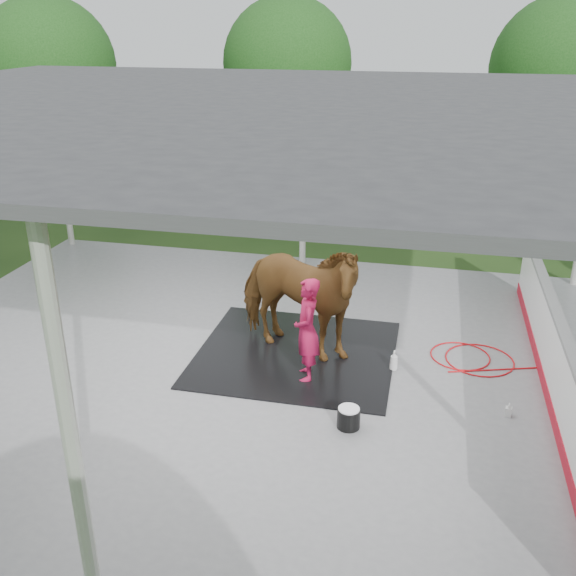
% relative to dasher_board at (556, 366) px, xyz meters
% --- Properties ---
extents(ground, '(100.00, 100.00, 0.00)m').
position_rel_dasher_board_xyz_m(ground, '(-4.60, 0.00, -0.59)').
color(ground, '#1E3814').
extents(concrete_slab, '(12.00, 10.00, 0.05)m').
position_rel_dasher_board_xyz_m(concrete_slab, '(-4.60, 0.00, -0.57)').
color(concrete_slab, slate).
rests_on(concrete_slab, ground).
extents(pavilion_structure, '(12.60, 10.60, 4.05)m').
position_rel_dasher_board_xyz_m(pavilion_structure, '(-4.60, -0.00, 3.37)').
color(pavilion_structure, beige).
rests_on(pavilion_structure, ground).
extents(dasher_board, '(0.16, 8.00, 1.15)m').
position_rel_dasher_board_xyz_m(dasher_board, '(0.00, 0.00, 0.00)').
color(dasher_board, '#AB0E1F').
rests_on(dasher_board, concrete_slab).
extents(tree_belt, '(28.00, 28.00, 5.80)m').
position_rel_dasher_board_xyz_m(tree_belt, '(-4.30, 0.90, 3.20)').
color(tree_belt, '#382314').
rests_on(tree_belt, ground).
extents(rubber_mat, '(3.15, 2.95, 0.02)m').
position_rel_dasher_board_xyz_m(rubber_mat, '(-3.85, 0.52, -0.53)').
color(rubber_mat, black).
rests_on(rubber_mat, concrete_slab).
extents(horse, '(2.59, 1.81, 2.00)m').
position_rel_dasher_board_xyz_m(horse, '(-3.85, 0.52, 0.48)').
color(horse, brown).
rests_on(horse, rubber_mat).
extents(handler, '(0.53, 0.67, 1.61)m').
position_rel_dasher_board_xyz_m(handler, '(-3.54, -0.17, 0.26)').
color(handler, '#AB123F').
rests_on(handler, concrete_slab).
extents(wash_bucket, '(0.31, 0.31, 0.29)m').
position_rel_dasher_board_xyz_m(wash_bucket, '(-2.74, -1.31, -0.39)').
color(wash_bucket, black).
rests_on(wash_bucket, concrete_slab).
extents(soap_bottle_a, '(0.14, 0.14, 0.33)m').
position_rel_dasher_board_xyz_m(soap_bottle_a, '(-2.26, 0.35, -0.38)').
color(soap_bottle_a, silver).
rests_on(soap_bottle_a, concrete_slab).
extents(soap_bottle_b, '(0.11, 0.11, 0.20)m').
position_rel_dasher_board_xyz_m(soap_bottle_b, '(-0.63, -0.57, -0.44)').
color(soap_bottle_b, '#338CD8').
rests_on(soap_bottle_b, concrete_slab).
extents(hose_coil, '(1.65, 1.08, 0.02)m').
position_rel_dasher_board_xyz_m(hose_coil, '(-1.06, 0.97, -0.53)').
color(hose_coil, red).
rests_on(hose_coil, concrete_slab).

